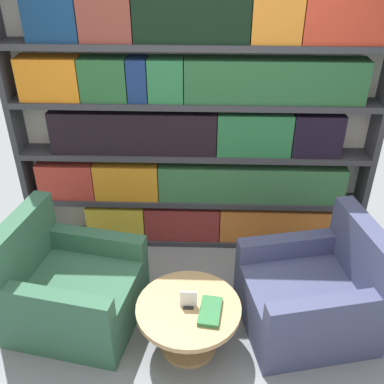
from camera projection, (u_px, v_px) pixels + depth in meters
ground_plane at (188, 365)px, 3.19m from camera, size 14.00×14.00×0.00m
bookshelf at (198, 129)px, 3.85m from camera, size 3.11×0.30×2.34m
armchair_left at (70, 290)px, 3.41m from camera, size 1.04×0.96×0.89m
armchair_right at (313, 296)px, 3.36m from camera, size 1.06×0.98×0.89m
coffee_table at (189, 318)px, 3.17m from camera, size 0.74×0.74×0.41m
table_sign at (189, 300)px, 3.08m from camera, size 0.12×0.06×0.14m
stray_book at (210, 311)px, 3.05m from camera, size 0.18×0.28×0.03m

